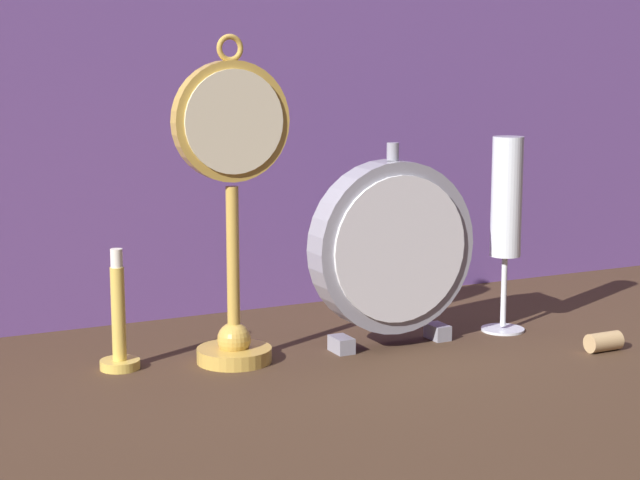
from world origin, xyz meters
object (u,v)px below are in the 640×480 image
object	(u,v)px
mantel_clock_silver	(392,248)
champagne_flute	(506,211)
wine_cork	(604,342)
pocket_watch_on_stand	(232,199)
brass_candlestick	(119,331)

from	to	relation	value
mantel_clock_silver	champagne_flute	xyz separation A→B (m)	(0.16, -0.00, 0.03)
wine_cork	pocket_watch_on_stand	bearing A→B (deg)	159.69
mantel_clock_silver	brass_candlestick	bearing A→B (deg)	170.89
champagne_flute	wine_cork	size ratio (longest dim) A/B	5.69
brass_candlestick	mantel_clock_silver	bearing A→B (deg)	-9.11
pocket_watch_on_stand	wine_cork	distance (m)	0.46
pocket_watch_on_stand	mantel_clock_silver	world-z (taller)	pocket_watch_on_stand
pocket_watch_on_stand	brass_candlestick	world-z (taller)	pocket_watch_on_stand
champagne_flute	brass_candlestick	distance (m)	0.48
pocket_watch_on_stand	champagne_flute	world-z (taller)	pocket_watch_on_stand
brass_candlestick	pocket_watch_on_stand	bearing A→B (deg)	-14.32
champagne_flute	pocket_watch_on_stand	bearing A→B (deg)	176.75
brass_candlestick	wine_cork	world-z (taller)	brass_candlestick
mantel_clock_silver	wine_cork	world-z (taller)	mantel_clock_silver
pocket_watch_on_stand	mantel_clock_silver	xyz separation A→B (m)	(0.19, -0.02, -0.07)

